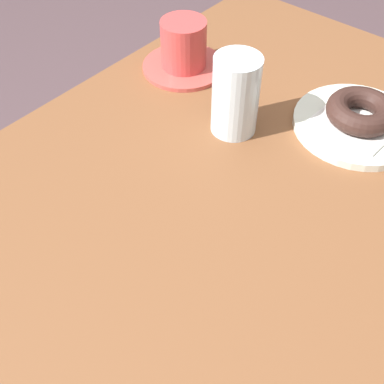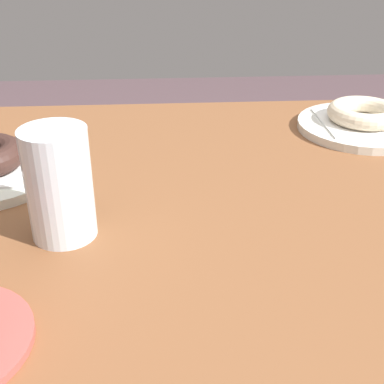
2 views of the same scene
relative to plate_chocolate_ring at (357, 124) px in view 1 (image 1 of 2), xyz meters
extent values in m
cube|color=brown|center=(0.30, -0.07, -0.03)|extent=(1.18, 0.73, 0.04)
cylinder|color=brown|center=(-0.23, -0.36, -0.38)|extent=(0.05, 0.05, 0.67)
cylinder|color=silver|center=(0.00, 0.00, 0.00)|extent=(0.20, 0.20, 0.01)
cube|color=white|center=(0.00, 0.00, 0.01)|extent=(0.12, 0.12, 0.00)
torus|color=#341F1A|center=(0.00, 0.00, 0.03)|extent=(0.11, 0.11, 0.03)
cylinder|color=silver|center=(0.13, -0.15, 0.06)|extent=(0.07, 0.07, 0.13)
cylinder|color=#C24D45|center=(0.05, -0.32, 0.00)|extent=(0.15, 0.15, 0.01)
cylinder|color=#CC4342|center=(0.05, -0.32, 0.04)|extent=(0.08, 0.08, 0.08)
cylinder|color=black|center=(0.05, -0.32, 0.08)|extent=(0.07, 0.07, 0.00)
camera|label=1|loc=(0.63, 0.19, 0.49)|focal=45.11mm
camera|label=2|loc=(0.24, -0.66, 0.32)|focal=48.97mm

